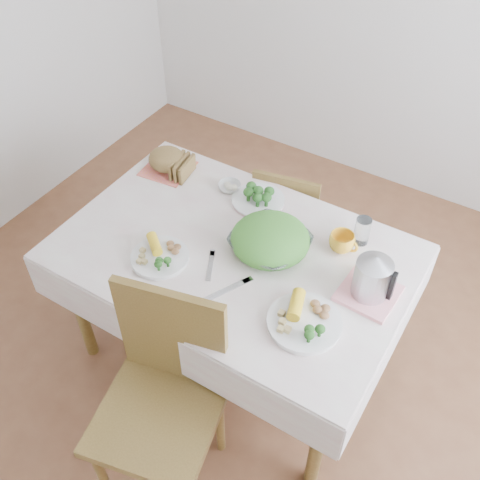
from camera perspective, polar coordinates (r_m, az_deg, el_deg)
The scene contains 19 objects.
floor at distance 3.02m, azimuth -0.53°, elevation -11.23°, with size 3.60×3.60×0.00m, color brown.
dining_table at distance 2.72m, azimuth -0.58°, elevation -6.79°, with size 1.40×0.90×0.75m, color brown.
tablecloth at distance 2.43m, azimuth -0.65°, elevation -1.18°, with size 1.50×1.00×0.01m, color silver.
chair_near at distance 2.31m, azimuth -8.36°, elevation -17.78°, with size 0.46×0.46×1.01m, color brown.
chair_far at distance 3.08m, azimuth 5.30°, elevation 3.16°, with size 0.36×0.36×0.80m, color brown.
salad_bowl at distance 2.40m, azimuth 3.06°, elevation -0.38°, with size 0.32×0.32×0.08m, color white.
dinner_plate_left at distance 2.41m, azimuth -8.13°, elevation -1.76°, with size 0.25×0.25×0.02m, color white.
dinner_plate_right at distance 2.17m, azimuth 6.55°, elevation -8.36°, with size 0.29×0.29×0.02m, color white.
broccoli_plate at distance 2.65m, azimuth 1.85°, elevation 4.00°, with size 0.25×0.25×0.02m, color beige.
napkin at distance 2.88m, azimuth -7.34°, elevation 7.20°, with size 0.23×0.23×0.00m, color #E06954.
bread_loaf at distance 2.85m, azimuth -7.44°, elevation 8.10°, with size 0.19×0.18×0.11m, color brown.
fruit_bowl at distance 2.72m, azimuth -1.06°, elevation 5.43°, with size 0.11×0.11×0.03m, color white.
yellow_mug at distance 2.44m, azimuth 10.29°, elevation -0.22°, with size 0.11×0.11×0.09m, color yellow.
glass_tumbler at distance 2.48m, azimuth 12.31°, elevation 0.93°, with size 0.07×0.07×0.13m, color white.
pink_tray at distance 2.31m, azimuth 12.90°, elevation -5.30°, with size 0.22×0.22×0.02m, color pink.
electric_kettle at distance 2.23m, azimuth 13.35°, elevation -3.43°, with size 0.14×0.14×0.20m, color #B2B5BA.
fork_left at distance 2.36m, azimuth -3.03°, elevation -2.64°, with size 0.02×0.17×0.00m, color silver.
fork_right at distance 2.27m, azimuth -1.24°, elevation -5.03°, with size 0.02×0.21×0.00m, color silver.
knife at distance 2.28m, azimuth -6.99°, elevation -5.28°, with size 0.02×0.16×0.00m, color silver.
Camera 1 is at (0.91, -1.43, 2.50)m, focal length 42.00 mm.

